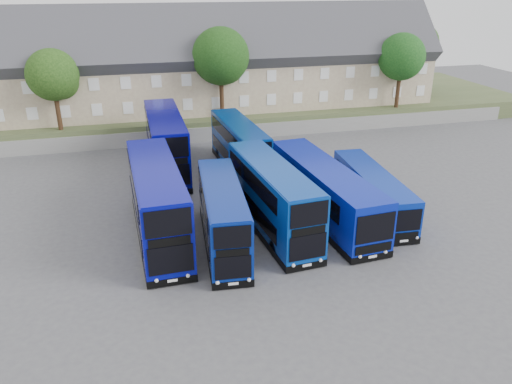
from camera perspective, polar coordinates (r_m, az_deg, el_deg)
The scene contains 15 objects.
ground at distance 30.36m, azimuth 1.85°, elevation -7.41°, with size 120.00×120.00×0.00m, color #4A494F.
retaining_wall at distance 51.73m, azimuth -5.70°, elevation 6.58°, with size 70.00×0.40×1.50m, color slate.
earth_bank at distance 61.23m, azimuth -7.26°, elevation 9.37°, with size 80.00×20.00×2.00m, color #44522E.
terrace_row at distance 56.24m, azimuth -6.97°, elevation 13.98°, with size 54.00×10.40×11.20m.
dd_front_left at distance 32.15m, azimuth -11.20°, elevation -1.29°, with size 3.16×12.18×4.81m.
dd_front_mid at distance 30.75m, azimuth -3.82°, elevation -2.89°, with size 3.19×10.21×3.99m.
dd_front_right at distance 32.62m, azimuth 1.85°, elevation -0.79°, with size 3.51×11.43×4.48m.
dd_rear_left at distance 43.84m, azimuth -10.25°, elevation 5.51°, with size 2.88×12.30×4.88m.
dd_rear_right at distance 43.17m, azimuth -1.91°, elevation 5.12°, with size 3.06×10.70×4.20m.
coach_east_a at distance 34.91m, azimuth 7.78°, elevation -0.05°, with size 3.77×13.57×3.67m.
coach_east_b at distance 36.44m, azimuth 13.13°, elevation -0.07°, with size 3.04×10.83×2.92m.
tree_west at distance 51.20m, azimuth -22.04°, elevation 12.12°, with size 4.80×4.80×7.65m.
tree_mid at distance 52.06m, azimuth -3.91°, elevation 15.00°, with size 5.76×5.76×9.18m.
tree_east at distance 58.81m, azimuth 16.36°, elevation 14.43°, with size 5.12×5.12×8.16m.
tree_far at distance 67.79m, azimuth 17.91°, elevation 15.60°, with size 5.44×5.44×8.67m.
Camera 1 is at (-7.55, -25.02, 15.46)m, focal length 35.00 mm.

